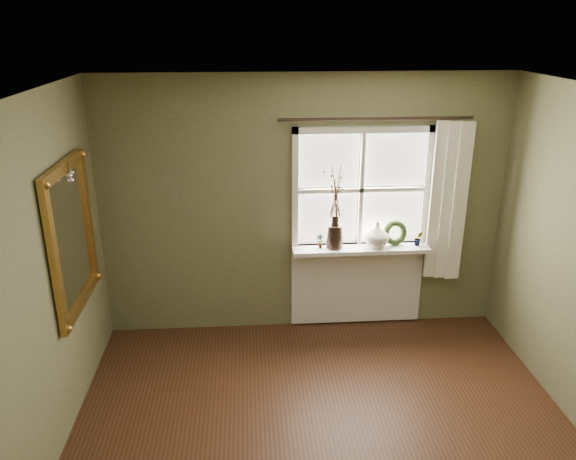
# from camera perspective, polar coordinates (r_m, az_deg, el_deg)

# --- Properties ---
(ceiling) EXTENTS (4.50, 4.50, 0.00)m
(ceiling) POSITION_cam_1_polar(r_m,az_deg,el_deg) (3.06, 6.37, 12.17)
(ceiling) COLOR silver
(ceiling) RESTS_ON ground
(wall_back) EXTENTS (4.00, 0.10, 2.60)m
(wall_back) POSITION_cam_1_polar(r_m,az_deg,el_deg) (5.59, 1.66, 2.43)
(wall_back) COLOR #6B6B47
(wall_back) RESTS_ON ground
(window_frame) EXTENTS (1.36, 0.06, 1.24)m
(window_frame) POSITION_cam_1_polar(r_m,az_deg,el_deg) (5.55, 7.43, 4.08)
(window_frame) COLOR white
(window_frame) RESTS_ON wall_back
(window_sill) EXTENTS (1.36, 0.26, 0.04)m
(window_sill) POSITION_cam_1_polar(r_m,az_deg,el_deg) (5.64, 7.38, -1.89)
(window_sill) COLOR white
(window_sill) RESTS_ON wall_back
(window_apron) EXTENTS (1.36, 0.04, 0.88)m
(window_apron) POSITION_cam_1_polar(r_m,az_deg,el_deg) (5.92, 6.98, -5.42)
(window_apron) COLOR white
(window_apron) RESTS_ON ground
(dark_jug) EXTENTS (0.21, 0.21, 0.24)m
(dark_jug) POSITION_cam_1_polar(r_m,az_deg,el_deg) (5.54, 4.75, -0.65)
(dark_jug) COLOR black
(dark_jug) RESTS_ON window_sill
(cream_vase) EXTENTS (0.27, 0.27, 0.26)m
(cream_vase) POSITION_cam_1_polar(r_m,az_deg,el_deg) (5.62, 9.02, -0.44)
(cream_vase) COLOR silver
(cream_vase) RESTS_ON window_sill
(wreath) EXTENTS (0.27, 0.16, 0.26)m
(wreath) POSITION_cam_1_polar(r_m,az_deg,el_deg) (5.71, 10.80, -0.54)
(wreath) COLOR #2B3D1B
(wreath) RESTS_ON window_sill
(potted_plant_left) EXTENTS (0.09, 0.07, 0.15)m
(potted_plant_left) POSITION_cam_1_polar(r_m,az_deg,el_deg) (5.54, 3.27, -1.14)
(potted_plant_left) COLOR #2B3D1B
(potted_plant_left) RESTS_ON window_sill
(potted_plant_right) EXTENTS (0.08, 0.07, 0.15)m
(potted_plant_right) POSITION_cam_1_polar(r_m,az_deg,el_deg) (5.75, 13.10, -0.82)
(potted_plant_right) COLOR #2B3D1B
(potted_plant_right) RESTS_ON window_sill
(curtain) EXTENTS (0.36, 0.12, 1.59)m
(curtain) POSITION_cam_1_polar(r_m,az_deg,el_deg) (5.72, 15.86, 2.75)
(curtain) COLOR white
(curtain) RESTS_ON wall_back
(curtain_rod) EXTENTS (1.84, 0.03, 0.03)m
(curtain_rod) POSITION_cam_1_polar(r_m,az_deg,el_deg) (5.36, 8.97, 11.11)
(curtain_rod) COLOR black
(curtain_rod) RESTS_ON wall_back
(gilt_mirror) EXTENTS (0.10, 1.02, 1.22)m
(gilt_mirror) POSITION_cam_1_polar(r_m,az_deg,el_deg) (4.79, -21.09, -0.62)
(gilt_mirror) COLOR white
(gilt_mirror) RESTS_ON wall_left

